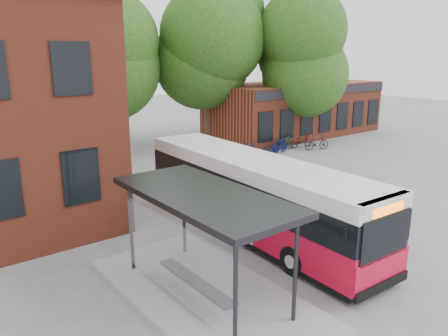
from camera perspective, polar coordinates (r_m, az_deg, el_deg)
ground at (r=15.49m, az=9.07°, el=-9.23°), size 100.00×100.00×0.00m
shop_row at (r=34.95m, az=9.25°, el=7.63°), size 14.00×6.20×4.00m
bus_shelter at (r=11.47m, az=-2.59°, el=-10.02°), size 3.60×7.00×2.90m
bike_rail at (r=28.44m, az=7.15°, el=2.38°), size 5.20×0.10×0.38m
tree_1 at (r=28.91m, az=-14.97°, el=12.23°), size 7.92×7.92×10.40m
tree_2 at (r=31.52m, az=-2.19°, el=13.43°), size 7.92×7.92×11.00m
tree_3 at (r=31.90m, az=9.64°, el=11.71°), size 7.04×7.04×9.28m
city_bus at (r=15.45m, az=3.79°, el=-3.67°), size 2.79×10.90×2.75m
bicycle_0 at (r=26.57m, az=5.01°, el=2.15°), size 1.84×0.96×0.92m
bicycle_1 at (r=27.32m, az=3.23°, el=2.55°), size 1.59×0.61×0.93m
bicycle_2 at (r=27.26m, az=5.81°, el=2.39°), size 1.64×0.60×0.86m
bicycle_3 at (r=28.16m, az=7.24°, el=2.87°), size 1.66×0.68×0.97m
bicycle_4 at (r=28.95m, az=7.33°, el=3.16°), size 1.89×1.01×0.94m
bicycle_5 at (r=29.40m, az=7.94°, el=3.34°), size 1.64×0.63×0.96m
bicycle_6 at (r=29.36m, az=7.52°, el=3.27°), size 1.80×1.18×0.90m
bicycle_7 at (r=29.57m, az=12.02°, el=3.33°), size 1.84×1.10×1.07m
bicycle_extra_0 at (r=30.18m, az=10.05°, el=3.53°), size 1.87×0.91×0.94m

